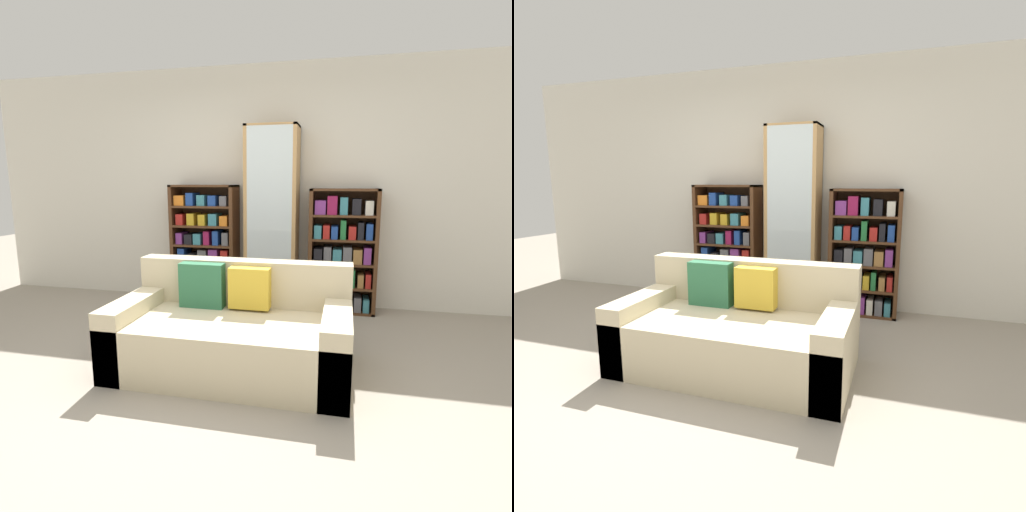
% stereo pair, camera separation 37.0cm
% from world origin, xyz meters
% --- Properties ---
extents(ground_plane, '(16.00, 16.00, 0.00)m').
position_xyz_m(ground_plane, '(0.00, 0.00, 0.00)').
color(ground_plane, gray).
extents(wall_back, '(6.89, 0.06, 2.70)m').
position_xyz_m(wall_back, '(0.00, 2.25, 1.35)').
color(wall_back, silver).
rests_on(wall_back, ground).
extents(couch, '(1.75, 0.94, 0.78)m').
position_xyz_m(couch, '(0.16, 0.45, 0.28)').
color(couch, beige).
rests_on(couch, ground).
extents(bookshelf_left, '(0.76, 0.32, 1.38)m').
position_xyz_m(bookshelf_left, '(-0.63, 2.05, 0.65)').
color(bookshelf_left, '#4C2D19').
rests_on(bookshelf_left, ground).
extents(display_cabinet, '(0.57, 0.36, 2.01)m').
position_xyz_m(display_cabinet, '(0.17, 2.03, 1.00)').
color(display_cabinet, tan).
rests_on(display_cabinet, ground).
extents(bookshelf_right, '(0.73, 0.32, 1.35)m').
position_xyz_m(bookshelf_right, '(0.95, 2.04, 0.65)').
color(bookshelf_right, '#4C2D19').
rests_on(bookshelf_right, ground).
extents(wine_bottle, '(0.08, 0.08, 0.33)m').
position_xyz_m(wine_bottle, '(0.83, 1.26, 0.14)').
color(wine_bottle, '#192333').
rests_on(wine_bottle, ground).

